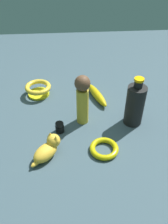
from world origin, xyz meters
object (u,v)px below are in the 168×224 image
at_px(bangle, 104,149).
at_px(banana, 97,95).
at_px(bowl, 38,89).
at_px(person_figure_adult, 82,98).
at_px(nail_polish_jar, 60,127).
at_px(cat_figurine, 48,149).
at_px(bottle_tall, 135,105).

bearing_deg(bangle, banana, -2.09).
relative_size(bangle, bowl, 0.87).
relative_size(person_figure_adult, bangle, 2.03).
bearing_deg(nail_polish_jar, bangle, -125.22).
distance_m(cat_figurine, bowl, 0.40).
distance_m(bangle, cat_figurine, 0.21).
height_order(person_figure_adult, bowl, person_figure_adult).
distance_m(banana, bottle_tall, 0.24).
bearing_deg(cat_figurine, bottle_tall, -65.59).
distance_m(nail_polish_jar, bottle_tall, 0.32).
distance_m(banana, bangle, 0.34).
xyz_separation_m(bangle, nail_polish_jar, (0.12, 0.17, 0.01)).
bearing_deg(bangle, bowl, 35.03).
height_order(cat_figurine, bowl, cat_figurine).
relative_size(banana, bottle_tall, 0.89).
distance_m(banana, cat_figurine, 0.41).
bearing_deg(bottle_tall, banana, 35.62).
relative_size(banana, nail_polish_jar, 4.40).
height_order(nail_polish_jar, bottle_tall, bottle_tall).
xyz_separation_m(banana, bottle_tall, (-0.18, -0.13, 0.07)).
relative_size(banana, cat_figurine, 1.64).
bearing_deg(bowl, person_figure_adult, -136.25).
height_order(person_figure_adult, bangle, person_figure_adult).
height_order(person_figure_adult, banana, person_figure_adult).
bearing_deg(bottle_tall, person_figure_adult, 83.90).
bearing_deg(banana, bangle, -20.33).
bearing_deg(banana, nail_polish_jar, -57.51).
relative_size(nail_polish_jar, bowl, 0.35).
distance_m(bangle, bowl, 0.47).
height_order(bangle, bottle_tall, bottle_tall).
bearing_deg(cat_figurine, nail_polish_jar, -18.67).
height_order(person_figure_adult, cat_figurine, person_figure_adult).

